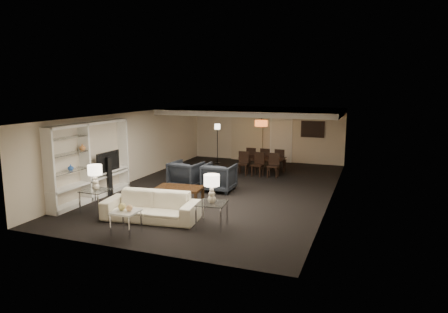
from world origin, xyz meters
name	(u,v)px	position (x,y,z in m)	size (l,w,h in m)	color
floor	(224,189)	(0.00, 0.00, 0.00)	(11.00, 11.00, 0.00)	black
ceiling	(224,114)	(0.00, 0.00, 2.50)	(7.00, 11.00, 0.02)	silver
wall_back	(266,134)	(0.00, 5.50, 1.25)	(7.00, 0.02, 2.50)	beige
wall_front	(129,193)	(0.00, -5.50, 1.25)	(7.00, 0.02, 2.50)	beige
wall_left	(134,147)	(-3.50, 0.00, 1.25)	(0.02, 11.00, 2.50)	beige
wall_right	(333,159)	(3.50, 0.00, 1.25)	(0.02, 11.00, 2.50)	beige
ceiling_soffit	(254,111)	(0.00, 3.50, 2.40)	(7.00, 4.00, 0.20)	silver
curtains	(247,134)	(-0.90, 5.42, 1.20)	(1.50, 0.12, 2.40)	beige
door	(281,139)	(0.70, 5.47, 1.05)	(0.90, 0.05, 2.10)	silver
painting	(313,129)	(2.10, 5.46, 1.55)	(0.95, 0.04, 0.65)	#142D38
media_unit	(91,161)	(-3.31, -2.60, 1.18)	(0.38, 3.40, 2.35)	white
pendant_light	(261,123)	(0.30, 3.50, 1.92)	(0.52, 0.52, 0.24)	#D8591E
sofa	(151,206)	(-0.64, -3.63, 0.36)	(2.44, 0.96, 0.71)	beige
coffee_table	(179,195)	(-0.64, -2.03, 0.24)	(1.34, 0.78, 0.48)	black
armchair_left	(186,175)	(-1.24, -0.33, 0.45)	(0.97, 1.00, 0.91)	black
armchair_right	(219,177)	(-0.04, -0.33, 0.45)	(0.97, 1.00, 0.91)	black
side_table_left	(97,201)	(-2.34, -3.63, 0.31)	(0.67, 0.67, 0.63)	silver
side_table_right	(212,215)	(1.06, -3.63, 0.31)	(0.67, 0.67, 0.63)	silver
table_lamp_left	(95,178)	(-2.34, -3.63, 0.97)	(0.38, 0.38, 0.69)	beige
table_lamp_right	(212,189)	(1.06, -3.63, 0.97)	(0.38, 0.38, 0.69)	beige
marble_table	(126,222)	(-0.64, -4.73, 0.28)	(0.56, 0.56, 0.56)	white
gold_gourd_a	(122,207)	(-0.74, -4.73, 0.65)	(0.18, 0.18, 0.18)	#D9CA73
gold_gourd_b	(129,208)	(-0.54, -4.73, 0.64)	(0.16, 0.16, 0.16)	#EBB57C
television	(105,161)	(-3.28, -1.95, 1.06)	(0.14, 1.08, 0.62)	black
vase_blue	(71,167)	(-3.31, -3.46, 1.15)	(0.17, 0.17, 0.18)	#2752A9
vase_amber	(82,147)	(-3.31, -2.93, 1.65)	(0.18, 0.18, 0.19)	#D38446
floor_speaker	(109,176)	(-3.08, -2.06, 0.61)	(0.13, 0.13, 1.22)	black
dining_table	(262,165)	(0.53, 2.89, 0.31)	(1.74, 0.97, 0.61)	black
chair_nl	(243,164)	(-0.07, 2.24, 0.45)	(0.42, 0.42, 0.91)	black
chair_nm	(258,165)	(0.53, 2.24, 0.45)	(0.42, 0.42, 0.91)	black
chair_nr	(273,166)	(1.13, 2.24, 0.45)	(0.42, 0.42, 0.91)	black
chair_fl	(252,158)	(-0.07, 3.54, 0.45)	(0.42, 0.42, 0.91)	black
chair_fm	(266,159)	(0.53, 3.54, 0.45)	(0.42, 0.42, 0.91)	black
chair_fr	(281,160)	(1.13, 3.54, 0.45)	(0.42, 0.42, 0.91)	black
floor_lamp	(217,144)	(-1.89, 4.17, 0.88)	(0.26, 0.26, 1.77)	black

